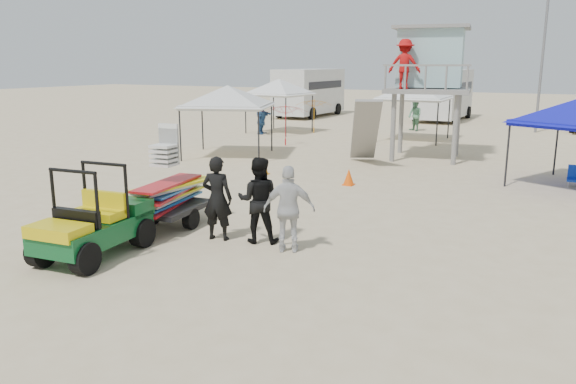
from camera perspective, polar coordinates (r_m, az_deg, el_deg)
The scene contains 19 objects.
ground at distance 8.80m, azimuth -12.33°, elevation -11.86°, with size 140.00×140.00×0.00m, color beige.
utility_cart at distance 11.34m, azimuth -19.45°, elevation -2.29°, with size 1.36×2.40×1.75m.
surf_trailer at distance 12.96m, azimuth -11.94°, elevation 0.16°, with size 1.39×2.33×2.07m.
man_left at distance 11.82m, azimuth -7.20°, elevation -0.64°, with size 0.65×0.43×1.79m, color black.
man_mid at distance 11.57m, azimuth -3.04°, elevation -0.83°, with size 0.87×0.68×1.79m, color black.
man_right at distance 10.97m, azimuth 0.12°, elevation -1.77°, with size 1.01×0.42×1.73m, color silver.
lifeguard_tower at distance 22.60m, azimuth 14.06°, elevation 12.59°, with size 3.51×3.51×4.91m.
canopy_white_a at distance 22.61m, azimuth -6.17°, elevation 10.36°, with size 4.08×4.08×3.21m.
canopy_white_b at distance 30.28m, azimuth -0.90°, elevation 11.15°, with size 3.01×3.01×3.25m.
canopy_white_c at distance 27.86m, azimuth 12.77°, elevation 10.62°, with size 3.11×3.11×3.22m.
umbrella_a at distance 25.44m, azimuth -0.34°, elevation 6.83°, with size 2.04×2.08×1.87m, color red.
umbrella_b at distance 30.20m, azimuth 2.66°, elevation 7.73°, with size 1.98×2.02×1.82m, color orange.
cone_near at distance 17.27m, azimuth 6.19°, elevation 1.52°, with size 0.34×0.34×0.50m, color #FF5408.
cone_far at distance 18.85m, azimuth -2.49°, elevation 2.55°, with size 0.34×0.34×0.50m, color #FF9308.
beach_chair_a at distance 26.27m, azimuth 7.93°, elevation 5.53°, with size 0.71×0.78×0.64m.
rv_far_left at distance 40.00m, azimuth 2.19°, elevation 10.29°, with size 2.64×6.80×3.25m.
rv_mid_left at distance 38.48m, azimuth 15.55°, elevation 9.73°, with size 2.65×6.50×3.25m.
light_pole_left at distance 33.12m, azimuth 24.45°, elevation 12.43°, with size 0.14×0.14×8.00m, color slate.
distant_beachgoers at distance 27.85m, azimuth 11.90°, elevation 6.96°, with size 21.47×12.49×1.84m.
Camera 1 is at (5.26, -6.04, 3.65)m, focal length 35.00 mm.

